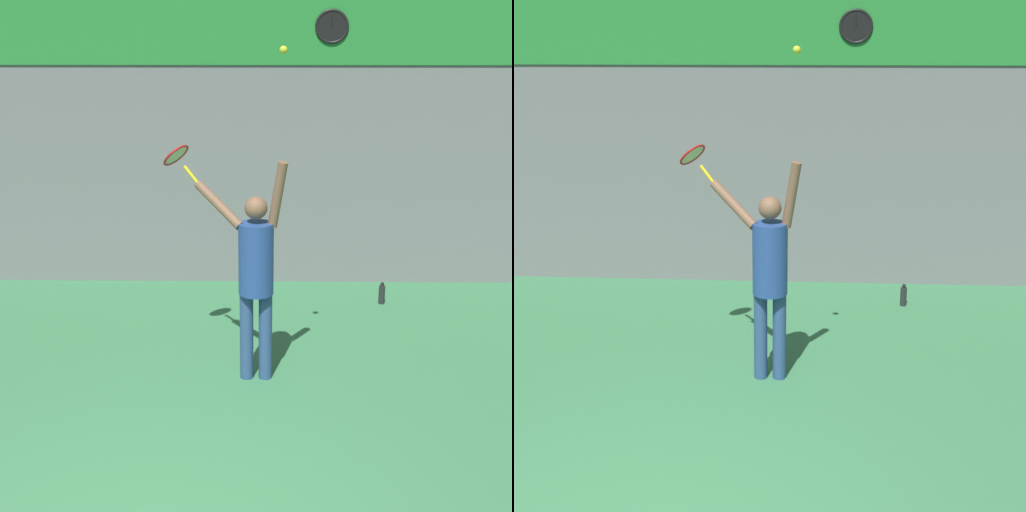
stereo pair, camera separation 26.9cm
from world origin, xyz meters
TOP-DOWN VIEW (x-y plane):
  - back_wall at (0.00, 5.61)m, footprint 18.00×0.10m
  - sponsor_banner at (0.00, 5.55)m, footprint 7.98×0.02m
  - scoreboard_clock at (1.55, 5.53)m, footprint 0.42×0.04m
  - tennis_player at (0.66, 2.70)m, footprint 0.91×0.55m
  - tennis_racket at (-0.10, 3.15)m, footprint 0.41×0.37m
  - tennis_ball at (0.90, 2.56)m, footprint 0.07×0.07m
  - water_bottle at (2.20, 4.75)m, footprint 0.08×0.08m

SIDE VIEW (x-z plane):
  - water_bottle at x=2.20m, z-range -0.01..0.26m
  - tennis_player at x=0.66m, z-range 0.04..2.20m
  - tennis_racket at x=-0.10m, z-range 1.91..2.29m
  - back_wall at x=0.00m, z-range 0.00..5.00m
  - tennis_ball at x=0.90m, z-range 3.07..3.14m
  - sponsor_banner at x=0.00m, z-range 2.87..3.78m
  - scoreboard_clock at x=1.55m, z-range 3.12..3.53m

